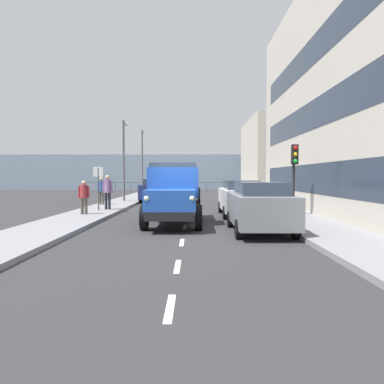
{
  "coord_description": "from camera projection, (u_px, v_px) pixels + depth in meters",
  "views": [
    {
      "loc": [
        -0.35,
        11.86,
        1.9
      ],
      "look_at": [
        -0.22,
        -10.34,
        0.9
      ],
      "focal_mm": 32.18,
      "sensor_mm": 36.0,
      "label": 1
    }
  ],
  "objects": [
    {
      "name": "car_grey_kerbside_near",
      "position": [
        260.0,
        206.0,
        11.62
      ],
      "size": [
        1.92,
        3.95,
        1.72
      ],
      "color": "slate",
      "rests_on": "ground_plane"
    },
    {
      "name": "lamp_post_promenade",
      "position": [
        124.0,
        152.0,
        24.89
      ],
      "size": [
        0.32,
        1.14,
        5.8
      ],
      "color": "#59595B",
      "rests_on": "sidewalk_right"
    },
    {
      "name": "traffic_light_near",
      "position": [
        294.0,
        164.0,
        15.61
      ],
      "size": [
        0.28,
        0.41,
        3.2
      ],
      "color": "black",
      "rests_on": "sidewalk_left"
    },
    {
      "name": "building_terrace",
      "position": [
        384.0,
        94.0,
        16.65
      ],
      "size": [
        7.33,
        19.79,
        11.81
      ],
      "color": "beige",
      "rests_on": "ground_plane"
    },
    {
      "name": "building_far_block",
      "position": [
        284.0,
        158.0,
        35.45
      ],
      "size": [
        7.32,
        10.65,
        7.67
      ],
      "color": "beige",
      "rests_on": "ground_plane"
    },
    {
      "name": "ground_plane",
      "position": [
        189.0,
        205.0,
        23.05
      ],
      "size": [
        80.0,
        80.0,
        0.0
      ],
      "primitive_type": "plane",
      "color": "#2D2D30"
    },
    {
      "name": "pedestrian_near_railing",
      "position": [
        84.0,
        195.0,
        15.96
      ],
      "size": [
        0.53,
        0.34,
        1.57
      ],
      "color": "#4C473D",
      "rests_on": "sidewalk_right"
    },
    {
      "name": "truck_vintage_blue",
      "position": [
        174.0,
        195.0,
        13.46
      ],
      "size": [
        2.17,
        5.64,
        2.43
      ],
      "color": "black",
      "rests_on": "ground_plane"
    },
    {
      "name": "pedestrian_with_bag",
      "position": [
        108.0,
        189.0,
        18.35
      ],
      "size": [
        0.53,
        0.34,
        1.83
      ],
      "color": "black",
      "rests_on": "sidewalk_right"
    },
    {
      "name": "pedestrian_by_lamp",
      "position": [
        101.0,
        188.0,
        21.51
      ],
      "size": [
        0.53,
        0.34,
        1.71
      ],
      "color": "#4C473D",
      "rests_on": "sidewalk_right"
    },
    {
      "name": "car_white_kerbside_1",
      "position": [
        240.0,
        197.0,
        16.59
      ],
      "size": [
        1.86,
        4.41,
        1.72
      ],
      "color": "white",
      "rests_on": "ground_plane"
    },
    {
      "name": "sidewalk_right",
      "position": [
        118.0,
        204.0,
        23.07
      ],
      "size": [
        2.42,
        45.59,
        0.15
      ],
      "primitive_type": "cube",
      "color": "gray",
      "rests_on": "ground_plane"
    },
    {
      "name": "lamp_post_far",
      "position": [
        142.0,
        156.0,
        34.61
      ],
      "size": [
        0.32,
        1.14,
        6.44
      ],
      "color": "#59595B",
      "rests_on": "sidewalk_right"
    },
    {
      "name": "road_centreline_markings",
      "position": [
        189.0,
        206.0,
        22.28
      ],
      "size": [
        0.12,
        40.6,
        0.01
      ],
      "color": "silver",
      "rests_on": "ground_plane"
    },
    {
      "name": "street_sign",
      "position": [
        98.0,
        181.0,
        17.71
      ],
      "size": [
        0.5,
        0.07,
        2.25
      ],
      "color": "#4C4C4C",
      "rests_on": "sidewalk_right"
    },
    {
      "name": "car_navy_oppositeside_0",
      "position": [
        155.0,
        190.0,
        25.84
      ],
      "size": [
        1.94,
        4.54,
        1.72
      ],
      "color": "navy",
      "rests_on": "ground_plane"
    },
    {
      "name": "seawall_railing",
      "position": [
        191.0,
        184.0,
        45.18
      ],
      "size": [
        28.08,
        0.08,
        1.2
      ],
      "color": "#4C5156",
      "rests_on": "ground_plane"
    },
    {
      "name": "sidewalk_left",
      "position": [
        259.0,
        204.0,
        23.02
      ],
      "size": [
        2.42,
        45.59,
        0.15
      ],
      "primitive_type": "cube",
      "color": "gray",
      "rests_on": "ground_plane"
    },
    {
      "name": "sea_horizon",
      "position": [
        191.0,
        172.0,
        48.71
      ],
      "size": [
        80.0,
        0.8,
        5.0
      ],
      "primitive_type": "cube",
      "color": "gray",
      "rests_on": "ground_plane"
    }
  ]
}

